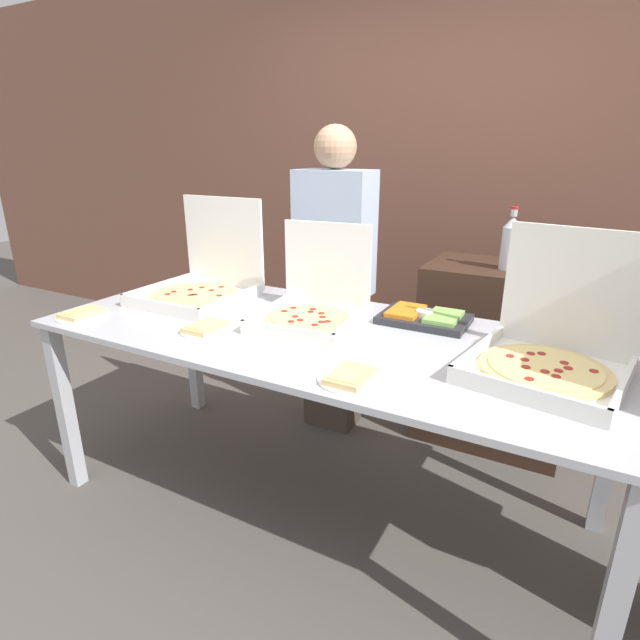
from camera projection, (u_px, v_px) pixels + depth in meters
name	position (u px, v px, depth m)	size (l,w,h in m)	color
ground_plane	(320.00, 503.00, 2.30)	(16.00, 16.00, 0.00)	#514C47
brick_wall_behind	(444.00, 171.00, 3.25)	(10.00, 0.06, 2.80)	brown
buffet_table	(320.00, 351.00, 2.05)	(2.32, 0.96, 0.84)	#B7BABF
pizza_box_near_right	(202.00, 281.00, 2.45)	(0.48, 0.50, 0.47)	white
pizza_box_near_left	(313.00, 306.00, 2.11)	(0.44, 0.45, 0.40)	white
pizza_box_far_right	(552.00, 349.00, 1.63)	(0.53, 0.55, 0.46)	white
paper_plate_front_left	(350.00, 377.00, 1.59)	(0.21, 0.21, 0.03)	white
paper_plate_front_right	(82.00, 314.00, 2.19)	(0.22, 0.22, 0.03)	white
paper_plate_front_center	(206.00, 328.00, 2.03)	(0.21, 0.21, 0.03)	white
veggie_tray	(424.00, 317.00, 2.12)	(0.37, 0.25, 0.05)	#28282D
sideboard_podium	(495.00, 355.00, 2.69)	(0.76, 0.50, 0.98)	#382319
soda_bottle	(510.00, 242.00, 2.44)	(0.09, 0.09, 0.31)	#B7BCC1
soda_can_silver	(547.00, 261.00, 2.36)	(0.07, 0.07, 0.12)	silver
person_guest_plaid	(334.00, 280.00, 2.70)	(0.40, 0.22, 1.66)	#473D33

